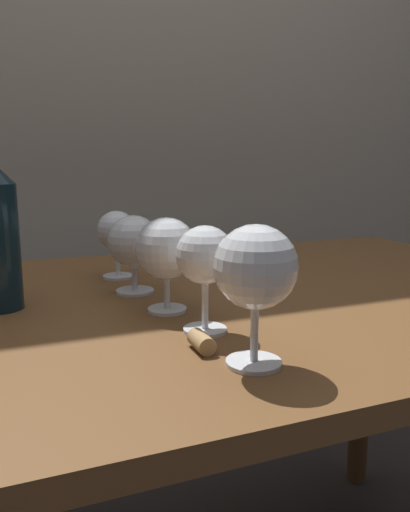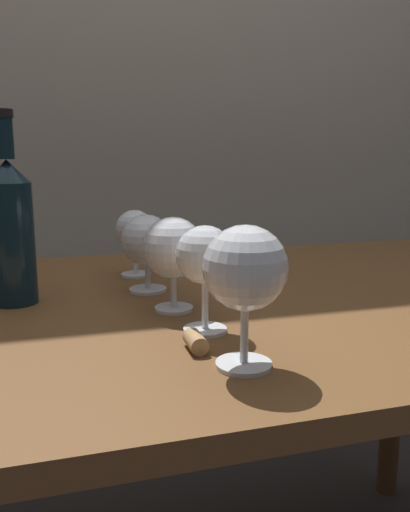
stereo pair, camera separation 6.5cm
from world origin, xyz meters
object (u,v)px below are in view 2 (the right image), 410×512
(wine_glass_cabernet, at_px, (245,271))
(wine_glass_pinot, at_px, (173,249))
(cork, at_px, (196,342))
(wine_bottle, at_px, (11,229))
(wine_glass_amber, at_px, (147,242))
(wine_glass_white, at_px, (135,231))
(wine_glass_chardonnay, at_px, (205,258))

(wine_glass_cabernet, bearing_deg, wine_glass_pinot, 96.96)
(cork, bearing_deg, wine_bottle, 129.03)
(wine_glass_amber, bearing_deg, wine_glass_white, 91.38)
(wine_glass_white, bearing_deg, cork, -88.46)
(wine_glass_cabernet, xyz_separation_m, wine_bottle, (-0.26, 0.33, 0.01))
(wine_glass_pinot, relative_size, wine_glass_amber, 1.06)
(wine_glass_cabernet, height_order, wine_glass_white, wine_glass_cabernet)
(wine_glass_chardonnay, distance_m, wine_glass_amber, 0.23)
(wine_glass_pinot, distance_m, wine_glass_white, 0.24)
(wine_glass_cabernet, xyz_separation_m, wine_glass_pinot, (-0.03, 0.23, -0.01))
(wine_glass_chardonnay, distance_m, wine_bottle, 0.33)
(wine_glass_white, bearing_deg, wine_bottle, -146.74)
(wine_glass_white, bearing_deg, wine_glass_amber, -88.62)
(wine_glass_chardonnay, bearing_deg, cork, -115.37)
(wine_glass_chardonnay, height_order, wine_glass_pinot, same)
(wine_glass_chardonnay, xyz_separation_m, wine_glass_white, (-0.04, 0.35, -0.01))
(wine_bottle, bearing_deg, wine_glass_cabernet, -52.11)
(wine_glass_pinot, bearing_deg, cork, -93.62)
(wine_glass_chardonnay, height_order, wine_glass_amber, wine_glass_chardonnay)
(wine_glass_pinot, distance_m, wine_glass_amber, 0.12)
(wine_glass_chardonnay, height_order, wine_bottle, wine_bottle)
(wine_glass_pinot, xyz_separation_m, cork, (-0.01, -0.17, -0.08))
(wine_glass_pinot, xyz_separation_m, wine_glass_white, (-0.02, 0.24, -0.01))
(wine_glass_amber, bearing_deg, wine_glass_pinot, -81.33)
(wine_glass_pinot, relative_size, wine_glass_white, 1.10)
(wine_glass_chardonnay, bearing_deg, wine_glass_pinot, 99.94)
(wine_glass_chardonnay, relative_size, wine_glass_white, 1.10)
(wine_glass_chardonnay, distance_m, cork, 0.11)
(wine_glass_amber, relative_size, cork, 3.15)
(wine_glass_chardonnay, xyz_separation_m, wine_glass_pinot, (-0.02, 0.11, -0.01))
(wine_glass_pinot, xyz_separation_m, wine_glass_amber, (-0.02, 0.12, -0.01))
(wine_glass_chardonnay, bearing_deg, wine_bottle, 139.82)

